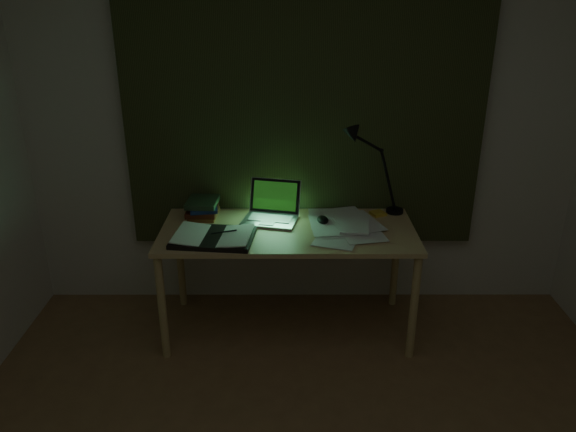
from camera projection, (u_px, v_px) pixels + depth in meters
name	position (u px, v px, depth m)	size (l,w,h in m)	color
wall_back	(304.00, 119.00, 3.47)	(3.50, 0.00, 2.50)	silver
curtain	(304.00, 88.00, 3.36)	(2.20, 0.06, 2.00)	#2B3219
desk	(288.00, 280.00, 3.44)	(1.50, 0.66, 0.69)	tan
laptop	(269.00, 204.00, 3.37)	(0.32, 0.36, 0.23)	#ABABB0
open_textbook	(213.00, 237.00, 3.17)	(0.45, 0.32, 0.04)	white
book_stack	(203.00, 208.00, 3.47)	(0.18, 0.22, 0.12)	white
loose_papers	(345.00, 226.00, 3.33)	(0.38, 0.40, 0.02)	silver
mouse	(323.00, 220.00, 3.39)	(0.07, 0.11, 0.04)	black
sticky_yellow	(378.00, 213.00, 3.51)	(0.08, 0.08, 0.02)	gold
sticky_pink	(357.00, 216.00, 3.48)	(0.07, 0.07, 0.02)	#D75367
desk_lamp	(398.00, 168.00, 3.44)	(0.39, 0.30, 0.58)	black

